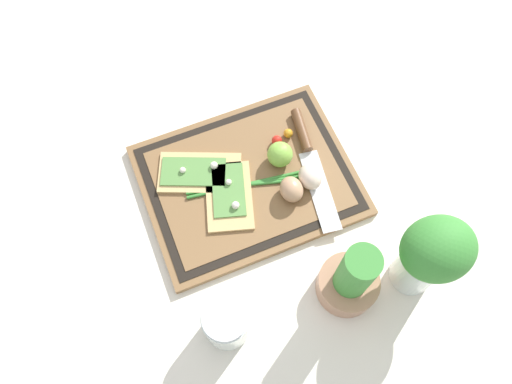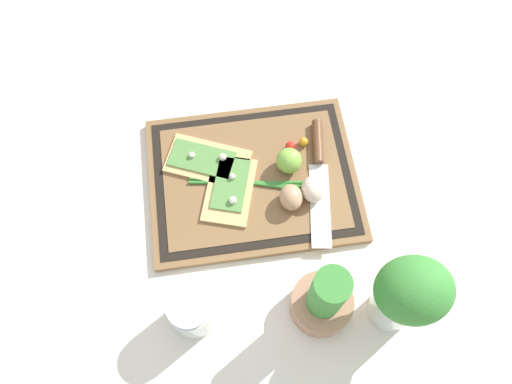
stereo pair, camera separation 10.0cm
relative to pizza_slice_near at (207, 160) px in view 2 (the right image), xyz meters
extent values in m
plane|color=silver|center=(-0.09, 0.05, -0.02)|extent=(6.00, 6.00, 0.00)
cube|color=brown|center=(-0.09, 0.05, -0.02)|extent=(0.43, 0.34, 0.02)
cube|color=black|center=(-0.09, 0.05, -0.01)|extent=(0.41, 0.31, 0.00)
cube|color=brown|center=(-0.09, 0.05, -0.01)|extent=(0.37, 0.28, 0.00)
cube|color=tan|center=(0.00, 0.00, 0.00)|extent=(0.19, 0.15, 0.01)
cube|color=#568942|center=(0.01, 0.00, 0.00)|extent=(0.15, 0.11, 0.00)
sphere|color=silver|center=(-0.03, 0.00, 0.01)|extent=(0.02, 0.02, 0.02)
sphere|color=silver|center=(0.03, -0.01, 0.01)|extent=(0.01, 0.01, 0.01)
cube|color=tan|center=(-0.04, 0.07, 0.00)|extent=(0.13, 0.17, 0.01)
cube|color=#568942|center=(-0.04, 0.06, 0.00)|extent=(0.10, 0.13, 0.00)
sphere|color=silver|center=(-0.04, 0.10, 0.01)|extent=(0.02, 0.02, 0.02)
sphere|color=silver|center=(-0.05, 0.04, 0.01)|extent=(0.01, 0.01, 0.01)
cube|color=silver|center=(-0.22, 0.13, 0.00)|extent=(0.07, 0.19, 0.00)
cylinder|color=brown|center=(-0.24, -0.01, 0.01)|extent=(0.04, 0.10, 0.02)
ellipsoid|color=tan|center=(-0.16, 0.12, 0.02)|extent=(0.05, 0.05, 0.05)
ellipsoid|color=beige|center=(-0.20, 0.10, 0.02)|extent=(0.05, 0.05, 0.05)
sphere|color=#7FB742|center=(-0.17, 0.04, 0.02)|extent=(0.05, 0.05, 0.05)
sphere|color=red|center=(-0.18, 0.00, 0.01)|extent=(0.02, 0.02, 0.02)
sphere|color=orange|center=(-0.21, -0.01, 0.00)|extent=(0.02, 0.02, 0.02)
cylinder|color=#388433|center=(-0.08, 0.06, 0.00)|extent=(0.23, 0.08, 0.01)
cylinder|color=#388433|center=(-0.08, 0.06, 0.00)|extent=(0.24, 0.06, 0.01)
cylinder|color=#388433|center=(-0.08, 0.06, 0.00)|extent=(0.24, 0.04, 0.01)
cylinder|color=#AD7A5B|center=(-0.18, 0.33, 0.00)|extent=(0.11, 0.11, 0.06)
cylinder|color=#388433|center=(-0.18, 0.33, 0.08)|extent=(0.06, 0.06, 0.16)
cylinder|color=silver|center=(0.06, 0.31, 0.02)|extent=(0.08, 0.08, 0.10)
cylinder|color=olive|center=(0.06, 0.31, -0.01)|extent=(0.07, 0.07, 0.03)
cylinder|color=silver|center=(0.06, 0.31, 0.08)|extent=(0.08, 0.08, 0.01)
cylinder|color=silver|center=(-0.31, 0.35, 0.03)|extent=(0.08, 0.08, 0.12)
ellipsoid|color=#388433|center=(-0.31, 0.35, 0.15)|extent=(0.13, 0.11, 0.10)
camera|label=1|loc=(0.06, 0.47, 0.93)|focal=35.00mm
camera|label=2|loc=(-0.03, 0.49, 0.93)|focal=35.00mm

